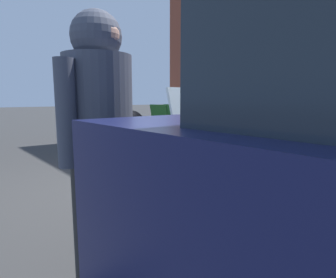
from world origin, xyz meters
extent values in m
plane|color=#2F2F2F|center=(0.00, 0.00, 0.00)|extent=(80.00, 80.00, 0.00)
torus|color=black|center=(0.96, 0.27, 0.33)|extent=(0.66, 0.14, 0.65)
cylinder|color=silver|center=(0.96, 0.27, 0.33)|extent=(0.16, 0.07, 0.16)
torus|color=black|center=(-0.58, 0.39, 0.33)|extent=(0.66, 0.14, 0.65)
cylinder|color=silver|center=(-0.58, 0.39, 0.33)|extent=(0.16, 0.07, 0.16)
cube|color=silver|center=(0.14, 0.34, 0.38)|extent=(0.46, 0.33, 0.32)
cylinder|color=silver|center=(0.19, 0.33, 0.55)|extent=(1.00, 0.14, 0.06)
ellipsoid|color=black|center=(0.39, 0.32, 0.85)|extent=(0.54, 0.32, 0.26)
cube|color=black|center=(-0.03, 0.35, 0.79)|extent=(0.62, 0.29, 0.11)
cube|color=black|center=(-0.36, 0.38, 0.77)|extent=(0.30, 0.24, 0.18)
cylinder|color=silver|center=(0.96, 0.27, 0.65)|extent=(0.35, 0.10, 0.67)
cylinder|color=black|center=(0.84, 0.28, 1.05)|extent=(0.09, 0.62, 0.04)
cube|color=silver|center=(0.92, 0.27, 1.23)|extent=(0.17, 0.33, 0.35)
sphere|color=#EAEACC|center=(1.00, 0.27, 0.91)|extent=(0.14, 0.14, 0.14)
cube|color=#B0B0B0|center=(-0.29, 0.61, 0.61)|extent=(0.45, 0.23, 0.44)
cube|color=black|center=(-0.29, 0.72, 0.61)|extent=(0.37, 0.05, 0.03)
ellipsoid|color=black|center=(-0.31, 0.37, 0.95)|extent=(0.50, 0.36, 0.28)
torus|color=black|center=(-1.12, 0.64, 0.35)|extent=(0.71, 0.07, 0.71)
torus|color=black|center=(-2.20, 0.69, 0.35)|extent=(0.71, 0.07, 0.71)
cylinder|color=black|center=(-1.66, 0.67, 0.63)|extent=(0.60, 0.06, 0.04)
cylinder|color=black|center=(-1.88, 0.68, 0.47)|extent=(0.47, 0.06, 0.34)
cylinder|color=black|center=(-1.85, 0.67, 0.75)|extent=(0.03, 0.03, 0.30)
ellipsoid|color=black|center=(-1.85, 0.67, 0.91)|extent=(0.22, 0.11, 0.06)
cylinder|color=black|center=(-1.17, 0.64, 0.87)|extent=(0.05, 0.48, 0.03)
cylinder|color=#2C2C2C|center=(1.93, -1.18, 0.47)|extent=(0.14, 0.14, 0.95)
cylinder|color=#2C2C2C|center=(1.88, -1.37, 0.47)|extent=(0.14, 0.14, 0.95)
cylinder|color=#474C5B|center=(1.90, -1.28, 1.23)|extent=(0.49, 0.49, 0.57)
sphere|color=#474C5B|center=(1.90, -1.28, 1.61)|extent=(0.28, 0.28, 0.28)
sphere|color=tan|center=(1.96, -1.26, 1.61)|extent=(0.17, 0.17, 0.17)
cylinder|color=#474C5B|center=(1.82, -1.06, 1.20)|extent=(0.10, 0.10, 0.54)
cylinder|color=#474C5B|center=(1.98, -1.49, 1.20)|extent=(0.10, 0.10, 0.54)
cube|color=#1E511E|center=(-1.34, 1.81, 0.63)|extent=(0.55, 0.21, 1.01)
cube|color=#1E511E|center=(-1.34, 2.03, 0.63)|extent=(0.55, 0.21, 1.01)
torus|color=black|center=(-2.56, 0.76, 0.35)|extent=(0.70, 0.14, 0.70)
torus|color=black|center=(-3.63, 0.91, 0.35)|extent=(0.70, 0.14, 0.70)
cylinder|color=#1E5999|center=(-3.09, 0.84, 0.63)|extent=(0.60, 0.12, 0.04)
cylinder|color=#1E5999|center=(-3.31, 0.87, 0.47)|extent=(0.47, 0.10, 0.34)
cylinder|color=#1E5999|center=(-3.29, 0.86, 0.75)|extent=(0.03, 0.03, 0.30)
ellipsoid|color=black|center=(-3.29, 0.86, 0.91)|extent=(0.23, 0.13, 0.06)
cylinder|color=#1E5999|center=(-2.61, 0.77, 0.87)|extent=(0.09, 0.48, 0.03)
camera|label=1|loc=(3.36, -2.01, 1.28)|focal=29.74mm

